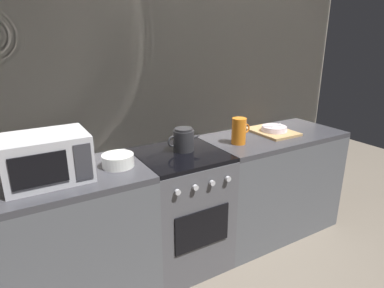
{
  "coord_description": "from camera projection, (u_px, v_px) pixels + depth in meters",
  "views": [
    {
      "loc": [
        -1.04,
        -1.91,
        1.7
      ],
      "look_at": [
        0.1,
        0.0,
        0.95
      ],
      "focal_mm": 30.64,
      "sensor_mm": 36.0,
      "label": 1
    }
  ],
  "objects": [
    {
      "name": "ground_plane",
      "position": [
        181.0,
        259.0,
        2.6
      ],
      "size": [
        8.0,
        8.0,
        0.0
      ],
      "primitive_type": "plane",
      "color": "#6B6054"
    },
    {
      "name": "dish_pile",
      "position": [
        273.0,
        130.0,
        2.78
      ],
      "size": [
        0.3,
        0.4,
        0.07
      ],
      "color": "tan",
      "rests_on": "counter_right"
    },
    {
      "name": "kettle",
      "position": [
        184.0,
        140.0,
        2.34
      ],
      "size": [
        0.28,
        0.15,
        0.17
      ],
      "color": "#262628",
      "rests_on": "stove_unit"
    },
    {
      "name": "mixing_bowl",
      "position": [
        118.0,
        160.0,
        2.07
      ],
      "size": [
        0.2,
        0.2,
        0.08
      ],
      "primitive_type": "cylinder",
      "color": "silver",
      "rests_on": "counter_left"
    },
    {
      "name": "pitcher",
      "position": [
        239.0,
        131.0,
        2.49
      ],
      "size": [
        0.16,
        0.11,
        0.2
      ],
      "color": "orange",
      "rests_on": "counter_right"
    },
    {
      "name": "stove_unit",
      "position": [
        181.0,
        209.0,
        2.46
      ],
      "size": [
        0.6,
        0.63,
        0.9
      ],
      "color": "#4C4C51",
      "rests_on": "ground_plane"
    },
    {
      "name": "microwave",
      "position": [
        46.0,
        158.0,
        1.85
      ],
      "size": [
        0.46,
        0.35,
        0.27
      ],
      "color": "#B2B2B7",
      "rests_on": "counter_left"
    },
    {
      "name": "back_wall",
      "position": [
        159.0,
        103.0,
        2.48
      ],
      "size": [
        3.6,
        0.05,
        2.4
      ],
      "color": "#A39989",
      "rests_on": "ground_plane"
    },
    {
      "name": "counter_right",
      "position": [
        270.0,
        183.0,
        2.89
      ],
      "size": [
        1.2,
        0.6,
        0.9
      ],
      "color": "#515459",
      "rests_on": "ground_plane"
    },
    {
      "name": "counter_left",
      "position": [
        53.0,
        247.0,
        2.02
      ],
      "size": [
        1.2,
        0.6,
        0.9
      ],
      "color": "#515459",
      "rests_on": "ground_plane"
    }
  ]
}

